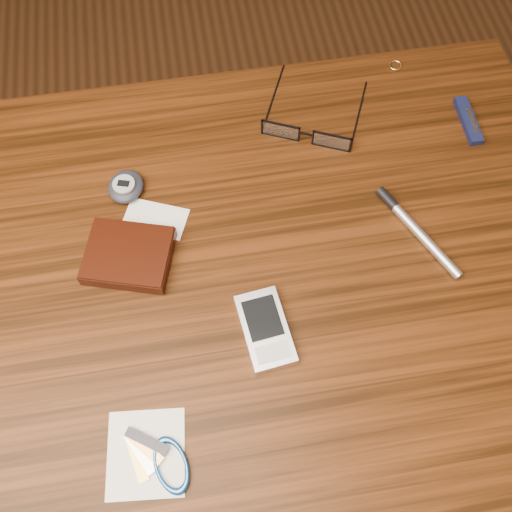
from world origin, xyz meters
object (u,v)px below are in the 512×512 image
at_px(eyeglasses, 307,132).
at_px(pedometer, 126,186).
at_px(pocket_knife, 468,120).
at_px(silver_pen, 412,225).
at_px(wallet_and_card, 129,255).
at_px(notepad_keys, 158,459).
at_px(pda_phone, 265,329).
at_px(desk, 217,315).

bearing_deg(eyeglasses, pedometer, -169.63).
height_order(pedometer, pocket_knife, pedometer).
distance_m(pocket_knife, silver_pen, 0.20).
bearing_deg(wallet_and_card, pocket_knife, 15.83).
height_order(eyeglasses, pedometer, eyeglasses).
relative_size(eyeglasses, pocket_knife, 2.11).
bearing_deg(notepad_keys, eyeglasses, 58.44).
bearing_deg(notepad_keys, pedometer, 91.97).
relative_size(eyeglasses, pda_phone, 1.71).
distance_m(pedometer, notepad_keys, 0.35).
bearing_deg(desk, eyeglasses, 51.86).
xyz_separation_m(pda_phone, silver_pen, (0.21, 0.11, -0.00)).
bearing_deg(silver_pen, desk, -171.10).
relative_size(wallet_and_card, eyeglasses, 0.85).
bearing_deg(notepad_keys, pda_phone, 42.08).
bearing_deg(desk, notepad_keys, -113.34).
distance_m(pda_phone, notepad_keys, 0.19).
bearing_deg(silver_pen, pedometer, 162.05).
distance_m(eyeglasses, pedometer, 0.26).
bearing_deg(wallet_and_card, desk, -29.64).
bearing_deg(eyeglasses, desk, -128.14).
relative_size(desk, silver_pen, 6.87).
relative_size(pda_phone, pedometer, 1.57).
distance_m(wallet_and_card, eyeglasses, 0.30).
bearing_deg(pedometer, silver_pen, -17.95).
height_order(desk, eyeglasses, eyeglasses).
height_order(pedometer, notepad_keys, pedometer).
bearing_deg(eyeglasses, notepad_keys, -121.56).
xyz_separation_m(eyeglasses, pedometer, (-0.26, -0.05, -0.00)).
xyz_separation_m(wallet_and_card, pocket_knife, (0.50, 0.14, -0.01)).
bearing_deg(notepad_keys, pocket_knife, 38.99).
height_order(notepad_keys, silver_pen, silver_pen).
relative_size(desk, pda_phone, 9.74).
height_order(desk, pedometer, pedometer).
xyz_separation_m(wallet_and_card, notepad_keys, (0.01, -0.25, -0.01)).
relative_size(wallet_and_card, pedometer, 2.28).
xyz_separation_m(wallet_and_card, eyeglasses, (0.26, 0.15, 0.00)).
bearing_deg(desk, pda_phone, -50.79).
bearing_deg(eyeglasses, pda_phone, -111.28).
height_order(pda_phone, silver_pen, pda_phone).
distance_m(wallet_and_card, pocket_knife, 0.52).
bearing_deg(wallet_and_card, eyeglasses, 30.21).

